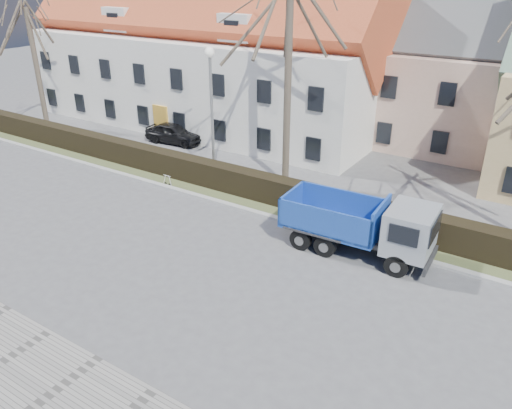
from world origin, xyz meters
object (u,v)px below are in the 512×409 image
Objects in this scene: dump_truck at (352,223)px; streetlight at (212,116)px; cart_frame at (164,179)px; parked_car_a at (174,133)px.

streetlight reaches higher than dump_truck.
dump_truck reaches higher than cart_frame.
dump_truck is at bearing -119.51° from parked_car_a.
dump_truck is 1.60× the size of parked_car_a.
streetlight is 4.18m from cart_frame.
dump_truck is 11.04m from cart_frame.
cart_frame is 7.10m from parked_car_a.
streetlight is 1.80× the size of parked_car_a.
streetlight is 9.59× the size of cart_frame.
streetlight reaches higher than cart_frame.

